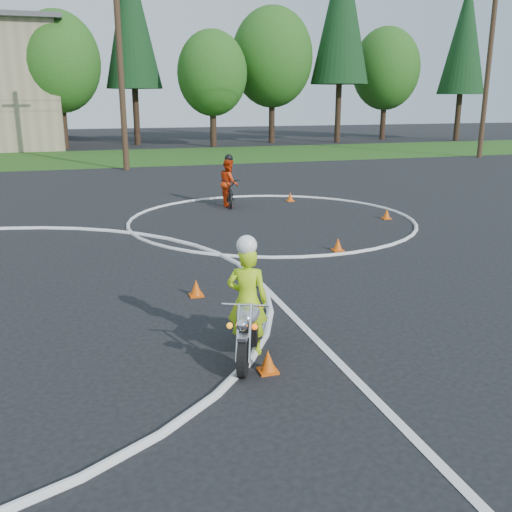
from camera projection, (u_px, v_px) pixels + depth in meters
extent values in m
cube|color=#1E4714|center=(26.00, 160.00, 31.49)|extent=(120.00, 10.00, 0.02)
torus|color=silver|center=(271.00, 220.00, 16.22)|extent=(8.10, 8.10, 0.10)
cube|color=silver|center=(382.00, 406.00, 6.44)|extent=(0.12, 10.00, 0.01)
cylinder|color=black|center=(243.00, 357.00, 7.09)|extent=(0.30, 0.51, 0.51)
cylinder|color=black|center=(255.00, 321.00, 8.23)|extent=(0.30, 0.51, 0.51)
cube|color=black|center=(250.00, 331.00, 7.68)|extent=(0.41, 0.52, 0.26)
ellipsoid|color=#B7B7BC|center=(248.00, 313.00, 7.43)|extent=(0.50, 0.62, 0.24)
cube|color=black|center=(252.00, 304.00, 7.84)|extent=(0.41, 0.56, 0.09)
cylinder|color=silver|center=(238.00, 333.00, 7.08)|extent=(0.16, 0.29, 0.68)
cylinder|color=white|center=(250.00, 333.00, 7.07)|extent=(0.16, 0.29, 0.68)
cube|color=silver|center=(243.00, 338.00, 7.00)|extent=(0.18, 0.22, 0.04)
cylinder|color=white|center=(245.00, 305.00, 7.13)|extent=(0.56, 0.27, 0.03)
sphere|color=silver|center=(242.00, 325.00, 6.88)|extent=(0.15, 0.15, 0.15)
sphere|color=orange|center=(230.00, 326.00, 6.92)|extent=(0.08, 0.08, 0.08)
sphere|color=#FF530C|center=(255.00, 327.00, 6.89)|extent=(0.08, 0.08, 0.08)
cylinder|color=silver|center=(263.00, 327.00, 8.01)|extent=(0.34, 0.65, 0.07)
imported|color=#ACDA16|center=(247.00, 301.00, 7.62)|extent=(0.65, 0.55, 1.51)
sphere|color=white|center=(247.00, 245.00, 7.37)|extent=(0.27, 0.27, 0.27)
imported|color=black|center=(229.00, 192.00, 18.25)|extent=(0.85, 1.79, 0.90)
imported|color=red|center=(229.00, 183.00, 18.17)|extent=(0.67, 0.81, 1.50)
sphere|color=black|center=(229.00, 158.00, 17.96)|extent=(0.26, 0.26, 0.26)
cone|color=#E1520B|center=(387.00, 214.00, 16.33)|extent=(0.22, 0.22, 0.30)
cube|color=#E1520B|center=(386.00, 218.00, 16.37)|extent=(0.24, 0.24, 0.03)
cone|color=#E1520B|center=(338.00, 244.00, 12.94)|extent=(0.22, 0.22, 0.30)
cube|color=#E1520B|center=(338.00, 250.00, 12.98)|extent=(0.24, 0.24, 0.03)
cone|color=#E1520B|center=(196.00, 288.00, 9.99)|extent=(0.22, 0.22, 0.30)
cube|color=#E1520B|center=(196.00, 295.00, 10.03)|extent=(0.24, 0.24, 0.03)
cone|color=#E1520B|center=(268.00, 361.00, 7.22)|extent=(0.22, 0.22, 0.30)
cube|color=#E1520B|center=(268.00, 371.00, 7.26)|extent=(0.24, 0.24, 0.03)
cone|color=#E1520B|center=(290.00, 197.00, 19.13)|extent=(0.22, 0.22, 0.30)
cube|color=#E1520B|center=(290.00, 201.00, 19.17)|extent=(0.24, 0.24, 0.03)
cylinder|color=#382619|center=(64.00, 124.00, 38.07)|extent=(0.44, 0.44, 3.24)
ellipsoid|color=#1E5116|center=(58.00, 62.00, 37.00)|extent=(5.40, 5.40, 6.48)
cylinder|color=#382619|center=(136.00, 117.00, 41.21)|extent=(0.44, 0.44, 3.96)
cone|color=black|center=(131.00, 18.00, 39.42)|extent=(3.96, 3.96, 9.35)
cylinder|color=#382619|center=(213.00, 126.00, 39.99)|extent=(0.44, 0.44, 2.88)
ellipsoid|color=#1E5116|center=(212.00, 73.00, 39.05)|extent=(4.80, 4.80, 5.76)
cylinder|color=#382619|center=(272.00, 119.00, 43.14)|extent=(0.44, 0.44, 3.60)
ellipsoid|color=#1E5116|center=(272.00, 57.00, 41.96)|extent=(6.00, 6.00, 7.20)
cylinder|color=#382619|center=(338.00, 114.00, 43.52)|extent=(0.44, 0.44, 4.32)
cone|color=black|center=(342.00, 11.00, 41.57)|extent=(4.32, 4.32, 10.20)
cylinder|color=#382619|center=(383.00, 119.00, 46.91)|extent=(0.44, 0.44, 3.24)
ellipsoid|color=#1E5116|center=(386.00, 69.00, 45.84)|extent=(5.40, 5.40, 6.48)
cylinder|color=#382619|center=(458.00, 118.00, 45.50)|extent=(0.44, 0.44, 3.60)
cone|color=black|center=(465.00, 37.00, 43.87)|extent=(3.60, 3.60, 8.50)
cylinder|color=#382619|center=(1.00, 127.00, 37.92)|extent=(0.44, 0.44, 2.88)
cylinder|color=#473321|center=(120.00, 60.00, 26.02)|extent=(0.28, 0.28, 10.00)
cylinder|color=#473321|center=(488.00, 67.00, 31.62)|extent=(0.28, 0.28, 10.00)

